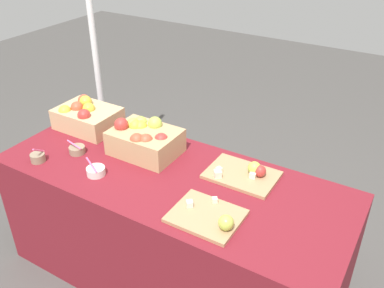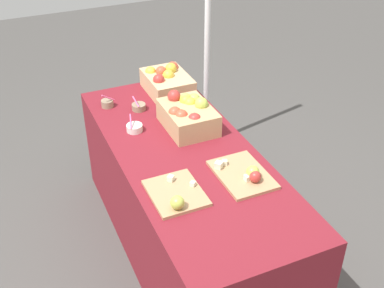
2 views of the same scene
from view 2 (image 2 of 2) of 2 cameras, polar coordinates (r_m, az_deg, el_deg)
name	(u,v)px [view 2 (image 2 of 2)]	position (r m, az deg, el deg)	size (l,w,h in m)	color
ground_plane	(187,246)	(3.27, -0.64, -11.72)	(10.00, 10.00, 0.00)	#474442
table	(186,202)	(3.02, -0.68, -6.77)	(1.90, 0.76, 0.74)	maroon
apple_crate_left	(167,82)	(3.41, -2.93, 7.21)	(0.37, 0.27, 0.19)	tan
apple_crate_middle	(187,114)	(2.99, -0.54, 3.47)	(0.37, 0.27, 0.20)	tan
cutting_board_front	(176,194)	(2.47, -1.85, -5.85)	(0.31, 0.26, 0.09)	tan
cutting_board_back	(244,174)	(2.61, 6.07, -3.49)	(0.36, 0.25, 0.09)	tan
sample_bowl_near	(134,128)	(3.00, -6.68, 1.88)	(0.10, 0.10, 0.10)	silver
sample_bowl_mid	(139,107)	(3.22, -6.19, 4.31)	(0.09, 0.09, 0.09)	gray
sample_bowl_far	(107,103)	(3.28, -9.76, 4.67)	(0.08, 0.09, 0.11)	gray
tent_pole	(207,35)	(3.75, 1.78, 12.54)	(0.04, 0.04, 1.96)	white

